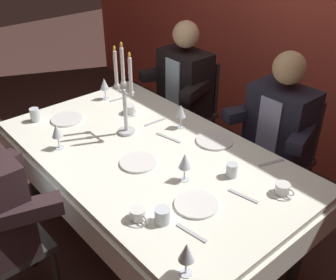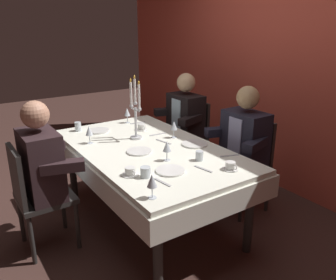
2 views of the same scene
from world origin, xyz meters
name	(u,v)px [view 1 (image 1 of 2)]	position (x,y,z in m)	size (l,w,h in m)	color
ground_plane	(152,242)	(0.00, 0.00, 0.00)	(12.00, 12.00, 0.00)	#402822
back_wall	(321,5)	(0.00, 1.66, 1.35)	(6.00, 0.12, 2.70)	#BD4535
dining_table	(150,168)	(0.00, 0.00, 0.62)	(1.94, 1.14, 0.74)	white
candelabra	(124,98)	(-0.27, 0.03, 0.99)	(0.19, 0.11, 0.60)	silver
dinner_plate_0	(196,204)	(0.53, -0.13, 0.75)	(0.22, 0.22, 0.01)	white
dinner_plate_1	(67,119)	(-0.68, -0.18, 0.75)	(0.21, 0.21, 0.01)	white
dinner_plate_2	(138,162)	(0.05, -0.12, 0.75)	(0.21, 0.21, 0.01)	white
dinner_plate_3	(215,140)	(0.17, 0.38, 0.75)	(0.23, 0.23, 0.01)	white
wine_glass_0	(57,131)	(-0.39, -0.38, 0.85)	(0.07, 0.07, 0.16)	silver
wine_glass_1	(181,112)	(-0.10, 0.34, 0.85)	(0.07, 0.07, 0.16)	silver
wine_glass_2	(186,253)	(0.80, -0.45, 0.85)	(0.07, 0.07, 0.16)	silver
wine_glass_3	(104,85)	(-0.79, 0.21, 0.85)	(0.07, 0.07, 0.16)	silver
wine_glass_4	(185,162)	(0.34, -0.03, 0.86)	(0.07, 0.07, 0.16)	silver
water_tumbler_0	(232,170)	(0.48, 0.19, 0.78)	(0.06, 0.06, 0.08)	silver
water_tumbler_1	(162,216)	(0.51, -0.33, 0.78)	(0.07, 0.07, 0.08)	silver
water_tumbler_2	(35,115)	(-0.81, -0.34, 0.79)	(0.06, 0.06, 0.09)	silver
coffee_cup_0	(130,110)	(-0.48, 0.21, 0.77)	(0.13, 0.12, 0.06)	white
coffee_cup_1	(138,215)	(0.42, -0.40, 0.77)	(0.13, 0.12, 0.06)	white
coffee_cup_2	(282,190)	(0.75, 0.27, 0.77)	(0.13, 0.12, 0.06)	white
spoon_0	(271,163)	(0.55, 0.45, 0.74)	(0.17, 0.02, 0.01)	#B7B7BC
spoon_1	(120,99)	(-0.72, 0.29, 0.74)	(0.17, 0.02, 0.01)	#B7B7BC
fork_2	(191,233)	(0.65, -0.28, 0.74)	(0.17, 0.02, 0.01)	#B7B7BC
fork_3	(155,122)	(-0.26, 0.26, 0.74)	(0.17, 0.02, 0.01)	#B7B7BC
knife_4	(168,138)	(-0.05, 0.19, 0.74)	(0.19, 0.02, 0.01)	#B7B7BC
fork_5	(243,196)	(0.64, 0.10, 0.74)	(0.17, 0.02, 0.01)	#B7B7BC
seated_diner_0	(185,82)	(-0.64, 0.89, 0.74)	(0.63, 0.48, 1.24)	#2D2A28
seated_diner_2	(281,124)	(0.30, 0.89, 0.74)	(0.63, 0.48, 1.24)	#2D2A28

